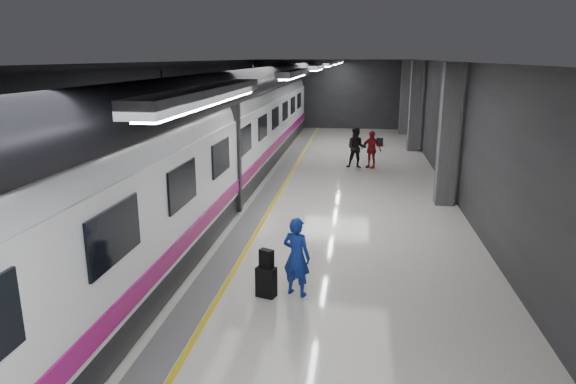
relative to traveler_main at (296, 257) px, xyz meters
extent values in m
plane|color=silver|center=(-0.58, 5.22, -0.81)|extent=(40.00, 40.00, 0.00)
cube|color=black|center=(-0.58, 5.22, 3.69)|extent=(10.00, 40.00, 0.02)
cube|color=#28282B|center=(-0.58, 25.22, 1.44)|extent=(10.00, 0.02, 4.50)
cube|color=#28282B|center=(-5.58, 5.22, 1.44)|extent=(0.02, 40.00, 4.50)
cube|color=#28282B|center=(4.42, 5.22, 1.44)|extent=(0.02, 40.00, 4.50)
cube|color=slate|center=(-1.93, 5.22, -0.81)|extent=(0.65, 39.80, 0.01)
cube|color=gold|center=(-1.53, 5.22, -0.81)|extent=(0.10, 39.80, 0.01)
cylinder|color=black|center=(-1.88, 5.22, 3.14)|extent=(0.80, 38.00, 0.80)
cube|color=silver|center=(0.02, -5.78, 3.59)|extent=(0.22, 2.60, 0.10)
cube|color=silver|center=(0.02, -0.78, 3.59)|extent=(0.22, 2.60, 0.10)
cube|color=silver|center=(0.02, 4.22, 3.59)|extent=(0.22, 2.60, 0.10)
cube|color=silver|center=(0.02, 9.22, 3.59)|extent=(0.22, 2.60, 0.10)
cube|color=silver|center=(0.02, 14.22, 3.59)|extent=(0.22, 2.60, 0.10)
cube|color=silver|center=(0.02, 19.22, 3.59)|extent=(0.22, 2.60, 0.10)
cube|color=silver|center=(0.02, 23.22, 3.59)|extent=(0.22, 2.60, 0.10)
cube|color=#515154|center=(3.97, 7.22, 1.44)|extent=(0.55, 0.55, 4.50)
cube|color=#515154|center=(3.97, 17.22, 1.44)|extent=(0.55, 0.55, 4.50)
cube|color=#515154|center=(3.97, 23.22, 1.44)|extent=(0.55, 0.55, 4.50)
cube|color=black|center=(-3.83, 5.22, -0.46)|extent=(2.80, 38.00, 0.60)
cube|color=white|center=(-3.83, 5.22, 0.94)|extent=(2.90, 38.00, 2.20)
cylinder|color=white|center=(-3.83, 5.22, 1.89)|extent=(2.80, 38.00, 2.80)
cube|color=#920D61|center=(-2.36, 5.22, 0.14)|extent=(0.04, 38.00, 0.35)
cube|color=black|center=(-3.83, 5.22, 1.19)|extent=(3.05, 0.25, 3.80)
cube|color=black|center=(-2.36, -2.78, 1.34)|extent=(0.05, 1.60, 0.85)
cube|color=black|center=(-2.36, 0.22, 1.34)|extent=(0.05, 1.60, 0.85)
cube|color=black|center=(-2.36, 3.22, 1.34)|extent=(0.05, 1.60, 0.85)
cube|color=black|center=(-2.36, 6.22, 1.34)|extent=(0.05, 1.60, 0.85)
cube|color=black|center=(-2.36, 9.22, 1.34)|extent=(0.05, 1.60, 0.85)
cube|color=black|center=(-2.36, 12.22, 1.34)|extent=(0.05, 1.60, 0.85)
cube|color=black|center=(-2.36, 15.22, 1.34)|extent=(0.05, 1.60, 0.85)
cube|color=black|center=(-2.36, 18.22, 1.34)|extent=(0.05, 1.60, 0.85)
cube|color=black|center=(-2.36, 21.22, 1.34)|extent=(0.05, 1.60, 0.85)
imported|color=#1844B4|center=(0.00, 0.00, 0.00)|extent=(0.69, 0.58, 1.63)
cube|color=black|center=(-0.59, -0.17, -0.50)|extent=(0.43, 0.34, 0.62)
cube|color=black|center=(-0.58, -0.16, -0.01)|extent=(0.32, 0.26, 0.37)
imported|color=black|center=(1.12, 12.50, 0.06)|extent=(0.87, 0.69, 1.75)
imported|color=maroon|center=(1.75, 12.61, -0.01)|extent=(1.02, 0.80, 1.61)
cube|color=black|center=(2.36, 18.31, -0.59)|extent=(0.35, 0.29, 0.44)
camera|label=1|loc=(1.10, -9.46, 3.84)|focal=32.00mm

